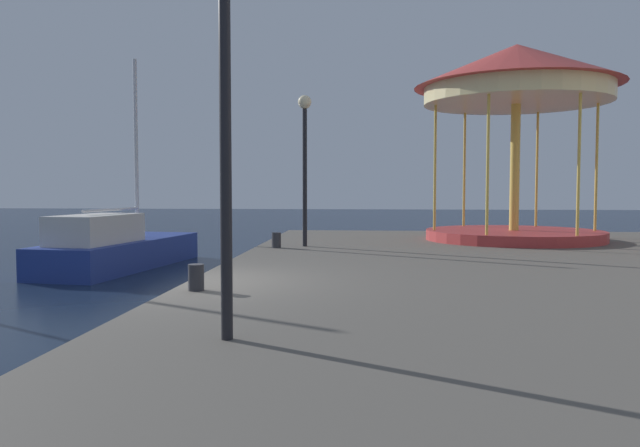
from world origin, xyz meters
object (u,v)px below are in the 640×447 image
at_px(bollard_center, 196,277).
at_px(lamp_post_mid_promenade, 225,48).
at_px(carousel, 516,93).
at_px(lamp_post_far_end, 305,142).
at_px(sailboat_blue, 116,248).
at_px(bollard_north, 276,240).

bearing_deg(bollard_center, lamp_post_mid_promenade, -68.18).
height_order(lamp_post_mid_promenade, bollard_center, lamp_post_mid_promenade).
distance_m(carousel, lamp_post_far_end, 6.72).
bearing_deg(bollard_center, sailboat_blue, 120.19).
xyz_separation_m(sailboat_blue, lamp_post_mid_promenade, (5.92, -11.09, 3.12)).
height_order(lamp_post_mid_promenade, bollard_north, lamp_post_mid_promenade).
relative_size(sailboat_blue, lamp_post_far_end, 1.64).
bearing_deg(lamp_post_mid_promenade, bollard_north, 95.82).
relative_size(carousel, bollard_center, 15.03).
xyz_separation_m(lamp_post_mid_promenade, bollard_north, (-0.99, 9.67, -2.74)).
height_order(sailboat_blue, lamp_post_far_end, sailboat_blue).
relative_size(lamp_post_far_end, bollard_north, 10.04).
height_order(carousel, bollard_center, carousel).
bearing_deg(bollard_north, lamp_post_far_end, 34.53).
bearing_deg(carousel, bollard_north, -156.38).
xyz_separation_m(lamp_post_far_end, bollard_center, (-0.88, -7.22, -2.57)).
height_order(lamp_post_far_end, bollard_center, lamp_post_far_end).
bearing_deg(sailboat_blue, lamp_post_mid_promenade, -61.90).
relative_size(lamp_post_mid_promenade, lamp_post_far_end, 1.07).
distance_m(lamp_post_far_end, bollard_north, 2.71).
bearing_deg(lamp_post_mid_promenade, bollard_center, 111.82).
distance_m(sailboat_blue, bollard_center, 9.46).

